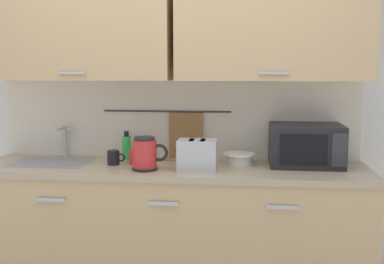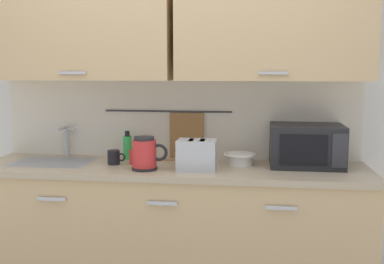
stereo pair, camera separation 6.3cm
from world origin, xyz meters
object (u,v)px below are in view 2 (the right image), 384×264
Objects in this scene: microwave at (306,146)px; electric_kettle at (145,154)px; dish_soap_bottle at (127,147)px; mug_near_sink at (136,157)px; toaster at (197,155)px; mixing_bowl at (240,158)px; wooden_spoon at (182,161)px; mug_by_kettle at (114,157)px.

electric_kettle is (-1.01, -0.25, -0.03)m from microwave.
dish_soap_bottle is 0.20m from mug_near_sink.
toaster is (0.42, -0.13, 0.05)m from mug_near_sink.
mixing_bowl reaches higher than wooden_spoon.
microwave reaches higher than mixing_bowl.
wooden_spoon is at bearing 22.27° from mug_near_sink.
mixing_bowl is (0.79, -0.10, -0.04)m from dish_soap_bottle.
wooden_spoon is at bearing 19.70° from mug_by_kettle.
microwave is 2.35× the size of dish_soap_bottle.
mug_by_kettle is 0.45m from wooden_spoon.
microwave is at bearing 5.25° from mug_by_kettle.
dish_soap_bottle is 0.77× the size of toaster.
dish_soap_bottle is 1.63× the size of mug_near_sink.
microwave is 1.04m from electric_kettle.
microwave is 3.83× the size of mug_by_kettle.
microwave reaches higher than mug_near_sink.
microwave is 0.72m from toaster.
mug_near_sink is (-0.10, 0.17, -0.05)m from electric_kettle.
mug_by_kettle is 0.44× the size of wooden_spoon.
toaster is at bearing -61.84° from wooden_spoon.
dish_soap_bottle reaches higher than toaster.
microwave is at bearing 17.27° from toaster.
electric_kettle is 0.63m from mixing_bowl.
electric_kettle is at bearing -58.30° from mug_near_sink.
electric_kettle is 1.16× the size of dish_soap_bottle.
mug_by_kettle reaches higher than mixing_bowl.
mixing_bowl is (-0.42, -0.02, -0.09)m from microwave.
mixing_bowl is at bearing -177.74° from microwave.
mixing_bowl is (0.58, 0.23, -0.06)m from electric_kettle.
dish_soap_bottle is 0.92× the size of mixing_bowl.
microwave is at bearing -2.65° from wooden_spoon.
wooden_spoon is (-0.40, 0.05, -0.04)m from mixing_bowl.
microwave reaches higher than dish_soap_bottle.
mug_by_kettle reaches higher than wooden_spoon.
electric_kettle reaches higher than toaster.
microwave is 1.80× the size of toaster.
electric_kettle reaches higher than dish_soap_bottle.
mug_near_sink is at bearing -174.69° from mixing_bowl.
wooden_spoon is (0.19, 0.29, -0.10)m from electric_kettle.
dish_soap_bottle reaches higher than wooden_spoon.
mug_by_kettle is at bearing -166.00° from mug_near_sink.
mixing_bowl is 0.40m from wooden_spoon.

